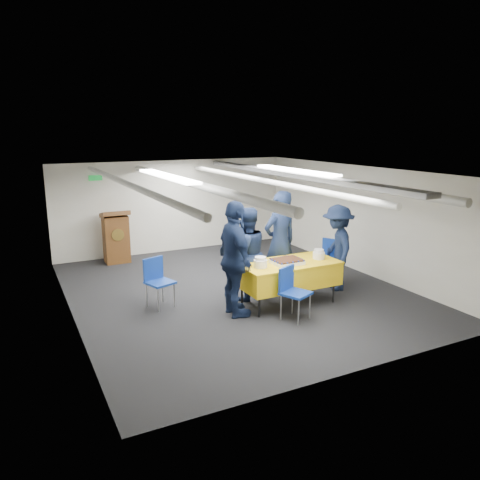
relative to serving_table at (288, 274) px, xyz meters
name	(u,v)px	position (x,y,z in m)	size (l,w,h in m)	color
ground	(235,290)	(-0.54, 1.04, -0.56)	(7.00, 7.00, 0.00)	black
room_shell	(230,195)	(-0.45, 1.45, 1.25)	(6.00, 7.00, 2.30)	silver
serving_table	(288,274)	(0.00, 0.00, 0.00)	(1.76, 0.88, 0.77)	black
sheet_cake	(287,261)	(-0.08, -0.07, 0.25)	(0.52, 0.40, 0.09)	white
plate_stack_left	(260,262)	(-0.60, -0.05, 0.30)	(0.23, 0.23, 0.18)	white
plate_stack_right	(319,254)	(0.61, -0.05, 0.29)	(0.22, 0.22, 0.17)	white
podium	(116,237)	(-2.14, 4.09, 0.05)	(0.62, 0.53, 1.25)	brown
chair_near	(292,288)	(-0.32, -0.59, -0.03)	(0.55, 0.55, 0.87)	gray
chair_right	(329,256)	(1.44, 0.71, -0.03)	(0.57, 0.57, 0.87)	gray
chair_left	(157,277)	(-2.12, 0.94, -0.03)	(0.53, 0.53, 0.87)	gray
sailor_a	(280,242)	(0.19, 0.62, 0.42)	(0.71, 0.47, 1.95)	black
sailor_b	(246,254)	(-0.55, 0.56, 0.29)	(0.83, 0.64, 1.70)	black
sailor_c	(235,259)	(-1.08, -0.06, 0.41)	(1.14, 0.47, 1.95)	black
sailor_d	(337,248)	(1.26, 0.25, 0.27)	(1.07, 0.62, 1.66)	black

